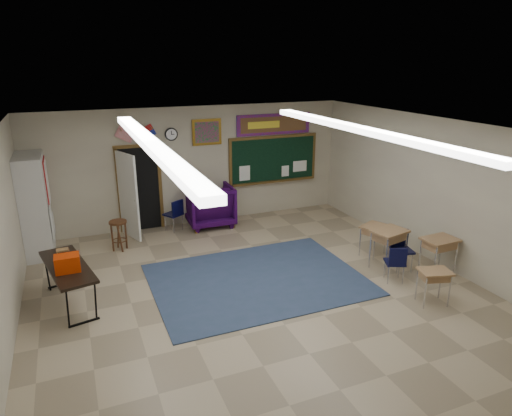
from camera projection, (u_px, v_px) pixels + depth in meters
name	position (u px, v px, depth m)	size (l,w,h in m)	color
floor	(264.00, 301.00, 8.11)	(9.00, 9.00, 0.00)	tan
back_wall	(194.00, 166.00, 11.59)	(8.00, 0.04, 3.00)	#BCB699
front_wall	(486.00, 397.00, 3.69)	(8.00, 0.04, 3.00)	#BCB699
right_wall	(448.00, 196.00, 9.10)	(0.04, 9.00, 3.00)	#BCB699
ceiling	(265.00, 132.00, 7.18)	(8.00, 9.00, 0.04)	silver
area_rug	(257.00, 279.00, 8.88)	(4.00, 3.00, 0.02)	navy
fluorescent_strips	(265.00, 136.00, 7.19)	(3.86, 6.00, 0.10)	white
doorway	(137.00, 191.00, 11.06)	(1.10, 0.89, 2.16)	black
chalkboard	(274.00, 161.00, 12.37)	(2.55, 0.14, 1.30)	brown
bulletin_board	(274.00, 124.00, 12.07)	(2.10, 0.05, 0.55)	#AD140E
framed_art_print	(207.00, 132.00, 11.43)	(0.75, 0.05, 0.65)	olive
wall_clock	(171.00, 134.00, 11.10)	(0.32, 0.05, 0.32)	black
wall_flags	(135.00, 131.00, 10.73)	(1.16, 0.06, 0.70)	red
storage_cabinet	(35.00, 206.00, 9.80)	(0.59, 1.25, 2.20)	beige
wingback_armchair	(209.00, 205.00, 11.68)	(1.14, 1.18, 1.07)	#230534
student_chair_reading	(173.00, 215.00, 11.33)	(0.40, 0.40, 0.81)	black
student_chair_desk_a	(395.00, 263.00, 8.74)	(0.37, 0.37, 0.75)	black
student_chair_desk_b	(402.00, 251.00, 9.19)	(0.41, 0.41, 0.81)	black
student_desk_front_left	(388.00, 247.00, 9.27)	(0.78, 0.65, 0.83)	#987347
student_desk_front_right	(373.00, 238.00, 9.92)	(0.69, 0.62, 0.68)	#987347
student_desk_back_left	(433.00, 285.00, 7.94)	(0.61, 0.52, 0.63)	#987347
student_desk_back_right	(438.00, 255.00, 8.95)	(0.68, 0.52, 0.78)	#987347
folding_table	(69.00, 283.00, 7.91)	(0.95, 1.87, 1.01)	black
wooden_stool	(119.00, 235.00, 10.17)	(0.39, 0.39, 0.69)	#522C18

